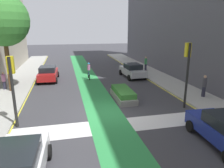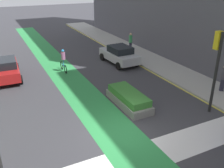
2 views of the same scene
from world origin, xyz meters
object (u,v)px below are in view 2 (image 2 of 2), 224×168
Objects in this scene: pedestrian_sidewalk_right_a at (130,42)px; pedestrian_sidewalk_right_b at (223,78)px; traffic_signal_near_right at (217,57)px; cyclist_in_lane at (63,60)px; median_planter at (129,99)px; car_red_left_far at (5,69)px; car_silver_right_far at (119,54)px.

pedestrian_sidewalk_right_a is 1.01× the size of pedestrian_sidewalk_right_b.
cyclist_in_lane is at bearing 119.69° from traffic_signal_near_right.
median_planter is (-3.76, 2.62, -2.78)m from traffic_signal_near_right.
pedestrian_sidewalk_right_b is (0.55, -11.04, -0.01)m from pedestrian_sidewalk_right_a.
car_red_left_far is at bearing 134.12° from traffic_signal_near_right.
car_silver_right_far is 2.43× the size of pedestrian_sidewalk_right_b.
pedestrian_sidewalk_right_b is at bearing -10.99° from median_planter.
car_silver_right_far is (-0.65, 9.74, -2.38)m from traffic_signal_near_right.
car_red_left_far is 12.16m from pedestrian_sidewalk_right_a.
pedestrian_sidewalk_right_b reaches higher than car_silver_right_far.
traffic_signal_near_right reaches higher than median_planter.
car_red_left_far is at bearing 174.96° from cyclist_in_lane.
pedestrian_sidewalk_right_b is at bearing -45.90° from cyclist_in_lane.
traffic_signal_near_right is 11.56m from cyclist_in_lane.
pedestrian_sidewalk_right_b reaches higher than median_planter.
car_red_left_far is at bearing 129.00° from median_planter.
car_red_left_far is 4.33m from cyclist_in_lane.
traffic_signal_near_right reaches higher than pedestrian_sidewalk_right_a.
pedestrian_sidewalk_right_b is (3.24, -8.35, 0.25)m from car_silver_right_far.
car_red_left_far is 2.42× the size of pedestrian_sidewalk_right_b.
median_planter is at bearing 169.01° from pedestrian_sidewalk_right_b.
cyclist_in_lane is at bearing -161.46° from pedestrian_sidewalk_right_a.
car_red_left_far reaches higher than median_planter.
median_planter is (-3.11, -7.12, -0.40)m from car_silver_right_far.
pedestrian_sidewalk_right_a reaches higher than cyclist_in_lane.
cyclist_in_lane is (4.31, -0.38, 0.17)m from car_red_left_far.
pedestrian_sidewalk_right_a is (11.96, 2.19, 0.26)m from car_red_left_far.
traffic_signal_near_right is 2.57× the size of pedestrian_sidewalk_right_a.
pedestrian_sidewalk_right_a is at bearing 45.05° from car_silver_right_far.
pedestrian_sidewalk_right_b reaches higher than cyclist_in_lane.
cyclist_in_lane reaches higher than car_silver_right_far.
pedestrian_sidewalk_right_a reaches higher than car_red_left_far.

